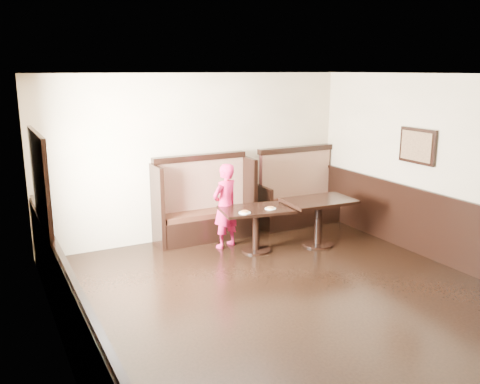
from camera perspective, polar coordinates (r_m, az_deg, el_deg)
ground at (r=6.24m, az=8.50°, el=-13.76°), size 7.00×7.00×0.00m
room_shell at (r=6.02m, az=4.81°, el=-7.71°), size 7.00×7.00×7.00m
booth_main at (r=8.74m, az=-4.10°, el=-1.88°), size 1.75×0.72×1.45m
booth_neighbor at (r=9.66m, az=6.58°, el=-0.71°), size 1.65×0.72×1.45m
table_main at (r=8.10m, az=1.82°, el=-2.97°), size 1.22×0.88×0.71m
table_neighbor at (r=8.47m, az=8.83°, el=-2.13°), size 1.16×0.79×0.78m
child at (r=8.25m, az=-1.68°, el=-1.56°), size 0.59×0.49×1.39m
pizza_plate_left at (r=7.79m, az=0.54°, el=-2.28°), size 0.19×0.19×0.03m
pizza_plate_right at (r=8.03m, az=3.44°, el=-1.81°), size 0.18×0.18×0.03m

